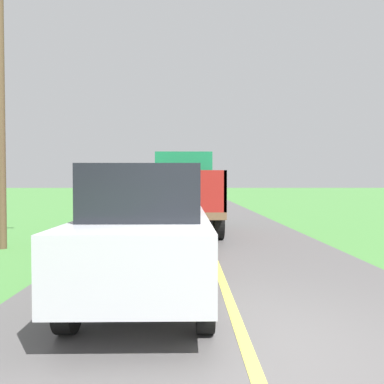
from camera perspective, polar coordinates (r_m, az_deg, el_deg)
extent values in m
plane|color=#47843D|center=(4.26, 8.15, -23.15)|extent=(200.00, 200.00, 0.00)
cube|color=#565454|center=(4.24, 8.15, -22.66)|extent=(6.40, 120.00, 0.08)
cube|color=#E0D64C|center=(4.23, 8.15, -22.12)|extent=(0.14, 108.00, 0.01)
cube|color=#2D2D30|center=(12.48, -1.32, -3.45)|extent=(0.90, 5.51, 0.24)
cube|color=brown|center=(12.46, -1.32, -2.53)|extent=(2.30, 5.80, 0.20)
cube|color=#197A4C|center=(14.38, -1.27, 2.21)|extent=(2.10, 1.90, 1.90)
cube|color=black|center=(15.34, -1.24, 3.42)|extent=(1.79, 0.02, 0.76)
cube|color=maroon|center=(11.52, -6.89, 0.35)|extent=(0.08, 3.85, 1.10)
cube|color=maroon|center=(11.50, 4.18, 0.36)|extent=(0.08, 3.85, 1.10)
cube|color=maroon|center=(9.57, -1.46, 0.11)|extent=(2.30, 0.08, 1.10)
cube|color=maroon|center=(13.34, -1.29, 0.54)|extent=(2.30, 0.08, 1.10)
cylinder|color=black|center=(14.32, -5.48, -3.20)|extent=(0.28, 1.00, 1.00)
cylinder|color=black|center=(14.31, 2.95, -3.20)|extent=(0.28, 1.00, 1.00)
cylinder|color=black|center=(10.96, -6.90, -4.69)|extent=(0.28, 1.00, 1.00)
cylinder|color=black|center=(10.94, 4.14, -4.69)|extent=(0.28, 1.00, 1.00)
ellipsoid|color=#A0C42D|center=(10.71, -4.77, -1.51)|extent=(0.48, 0.48, 0.38)
ellipsoid|color=#ADC026|center=(12.21, -4.84, 0.26)|extent=(0.42, 0.44, 0.49)
ellipsoid|color=#AFBA24|center=(12.02, 2.33, -1.39)|extent=(0.50, 0.56, 0.40)
ellipsoid|color=#9FC41C|center=(10.42, 3.43, 0.03)|extent=(0.45, 0.51, 0.43)
ellipsoid|color=#A7CA22|center=(11.12, -2.72, -0.08)|extent=(0.55, 0.62, 0.49)
ellipsoid|color=#9DCC2A|center=(10.50, -3.65, -2.00)|extent=(0.50, 0.45, 0.50)
ellipsoid|color=#9ECD1C|center=(12.22, -3.10, 0.08)|extent=(0.52, 0.49, 0.45)
ellipsoid|color=#A5CC1D|center=(10.34, 0.28, 1.89)|extent=(0.42, 0.49, 0.48)
ellipsoid|color=#9DC725|center=(11.72, -5.29, -0.03)|extent=(0.53, 0.50, 0.39)
cylinder|color=brown|center=(11.12, -27.48, 11.76)|extent=(0.20, 0.20, 7.55)
cube|color=#B7BABF|center=(5.50, -6.79, -7.68)|extent=(1.70, 4.10, 0.80)
cube|color=black|center=(5.23, -7.04, 0.10)|extent=(1.44, 2.05, 0.70)
cylinder|color=black|center=(6.94, -12.11, -9.91)|extent=(0.20, 0.64, 0.64)
cylinder|color=black|center=(6.81, 0.91, -10.09)|extent=(0.20, 0.64, 0.64)
cylinder|color=black|center=(4.55, -18.60, -16.16)|extent=(0.20, 0.64, 0.64)
cylinder|color=black|center=(4.36, 2.00, -16.89)|extent=(0.20, 0.64, 0.64)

